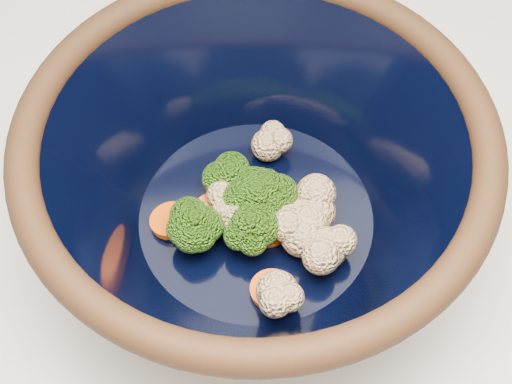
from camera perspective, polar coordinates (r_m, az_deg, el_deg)
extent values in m
cube|color=silver|center=(1.02, 0.91, -14.35)|extent=(1.20, 1.20, 0.90)
cylinder|color=black|center=(0.59, 0.00, -3.29)|extent=(0.20, 0.20, 0.01)
torus|color=black|center=(0.48, 0.00, 4.47)|extent=(0.34, 0.34, 0.02)
cylinder|color=black|center=(0.57, 0.00, -2.04)|extent=(0.19, 0.19, 0.00)
cylinder|color=#608442|center=(0.56, -0.02, -1.66)|extent=(0.01, 0.01, 0.02)
ellipsoid|color=#427716|center=(0.54, -0.02, -0.27)|extent=(0.04, 0.04, 0.04)
cylinder|color=#608442|center=(0.56, 0.79, -1.05)|extent=(0.01, 0.01, 0.02)
ellipsoid|color=#427716|center=(0.54, 0.81, 0.32)|extent=(0.04, 0.04, 0.04)
cylinder|color=#608442|center=(0.57, -2.06, 0.15)|extent=(0.01, 0.01, 0.02)
ellipsoid|color=#427716|center=(0.55, -2.12, 1.37)|extent=(0.04, 0.04, 0.03)
cylinder|color=#608442|center=(0.55, -4.81, -3.58)|extent=(0.01, 0.01, 0.02)
ellipsoid|color=#427716|center=(0.53, -4.98, -2.39)|extent=(0.04, 0.04, 0.03)
cylinder|color=#608442|center=(0.55, -0.51, -3.80)|extent=(0.01, 0.01, 0.02)
ellipsoid|color=#427716|center=(0.53, -0.53, -2.63)|extent=(0.04, 0.04, 0.03)
cylinder|color=#608442|center=(0.55, -4.77, -3.55)|extent=(0.01, 0.01, 0.02)
ellipsoid|color=#427716|center=(0.53, -4.93, -2.45)|extent=(0.04, 0.04, 0.03)
cylinder|color=#608442|center=(0.55, -0.58, -4.02)|extent=(0.01, 0.01, 0.02)
ellipsoid|color=#427716|center=(0.53, -0.59, -2.96)|extent=(0.03, 0.03, 0.03)
sphere|color=beige|center=(0.55, -0.34, -1.72)|extent=(0.03, 0.03, 0.03)
sphere|color=beige|center=(0.55, -0.44, -2.91)|extent=(0.03, 0.03, 0.03)
sphere|color=beige|center=(0.55, 4.64, -1.61)|extent=(0.03, 0.03, 0.03)
sphere|color=beige|center=(0.55, 1.03, -1.20)|extent=(0.03, 0.03, 0.03)
sphere|color=beige|center=(0.59, 0.94, 3.76)|extent=(0.03, 0.03, 0.03)
sphere|color=beige|center=(0.55, 1.11, -2.10)|extent=(0.03, 0.03, 0.03)
sphere|color=beige|center=(0.55, 3.49, -2.72)|extent=(0.03, 0.03, 0.03)
sphere|color=beige|center=(0.52, 1.71, -7.94)|extent=(0.03, 0.03, 0.03)
sphere|color=beige|center=(0.54, 5.56, -4.48)|extent=(0.03, 0.03, 0.03)
sphere|color=beige|center=(0.54, 3.70, -3.51)|extent=(0.03, 0.03, 0.03)
sphere|color=beige|center=(0.55, -1.48, -1.07)|extent=(0.03, 0.03, 0.03)
cylinder|color=#D34E09|center=(0.53, 1.24, -7.81)|extent=(0.03, 0.03, 0.01)
cylinder|color=#D34E09|center=(0.56, -4.47, -2.10)|extent=(0.03, 0.03, 0.01)
cylinder|color=#D34E09|center=(0.56, -0.35, -1.90)|extent=(0.03, 0.03, 0.01)
cylinder|color=#D34E09|center=(0.56, 1.01, -2.84)|extent=(0.03, 0.03, 0.01)
cylinder|color=#D34E09|center=(0.57, -3.39, -1.34)|extent=(0.03, 0.03, 0.01)
cylinder|color=#D34E09|center=(0.57, -3.63, -1.73)|extent=(0.03, 0.03, 0.01)
cylinder|color=#D34E09|center=(0.57, -6.82, -2.27)|extent=(0.03, 0.03, 0.01)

